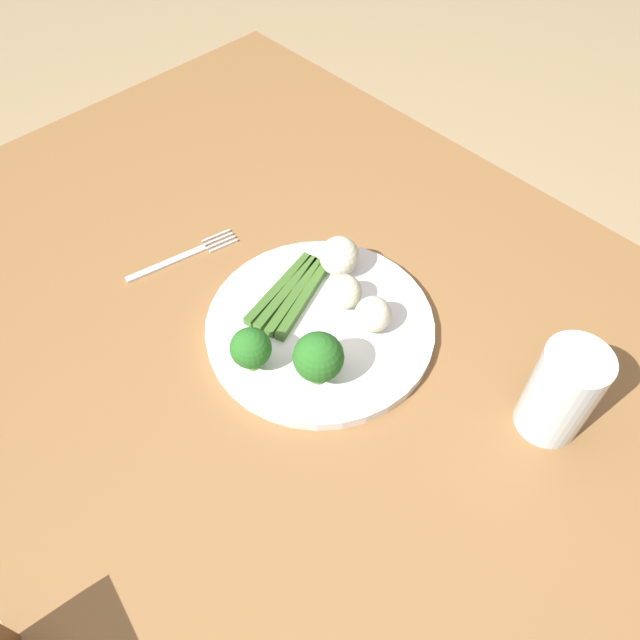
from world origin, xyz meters
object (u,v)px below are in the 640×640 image
Objects in this scene: broccoli_left at (251,348)px; water_glass at (562,392)px; asparagus_bundle at (291,294)px; cauliflower_mid at (339,256)px; cauliflower_near_fork at (373,314)px; dining_table at (319,384)px; plate at (320,326)px; broccoli_near_center at (318,358)px; cauliflower_back at (345,291)px; fork at (184,256)px.

water_glass is at bearing 35.09° from broccoli_left.
cauliflower_mid is at bearing 156.14° from asparagus_bundle.
broccoli_left is at bearing -111.39° from cauliflower_near_fork.
asparagus_bundle is 0.12m from cauliflower_near_fork.
dining_table is at bearing 62.46° from asparagus_bundle.
water_glass is at bearing 2.72° from cauliflower_mid.
plate is 0.10m from cauliflower_mid.
broccoli_near_center reaches higher than asparagus_bundle.
water_glass is (0.33, 0.09, 0.04)m from asparagus_bundle.
asparagus_bundle is 3.16× the size of cauliflower_near_fork.
cauliflower_near_fork is 1.04× the size of cauliflower_back.
fork is (-0.17, -0.05, -0.02)m from asparagus_bundle.
cauliflower_near_fork is (0.05, 0.04, 0.03)m from plate.
broccoli_left is at bearing 7.24° from asparagus_bundle.
water_glass reaches higher than cauliflower_back.
broccoli_left is 1.13× the size of cauliflower_mid.
broccoli_left is (-0.01, -0.10, 0.04)m from plate.
cauliflower_near_fork reaches higher than asparagus_bundle.
asparagus_bundle is 0.12m from broccoli_left.
water_glass is (0.50, 0.15, 0.06)m from fork.
broccoli_left is 0.36× the size of fork.
broccoli_near_center is 0.29m from fork.
cauliflower_back is at bearing 100.57° from dining_table.
broccoli_near_center is 1.36× the size of cauliflower_mid.
cauliflower_back is 0.28m from water_glass.
asparagus_bundle is 0.08m from cauliflower_mid.
dining_table is at bearing -68.63° from fork.
dining_table is 28.40× the size of cauliflower_near_fork.
water_glass reaches higher than broccoli_near_center.
asparagus_bundle is 1.15× the size of water_glass.
asparagus_bundle reaches higher than plate.
broccoli_left is 0.23m from fork.
cauliflower_near_fork is 0.28× the size of fork.
dining_table is 8.99× the size of asparagus_bundle.
cauliflower_near_fork is 0.05m from cauliflower_back.
cauliflower_back is (-0.01, 0.06, 0.15)m from dining_table.
broccoli_left is 0.16m from cauliflower_near_fork.
fork is (-0.22, -0.10, -0.04)m from cauliflower_back.
cauliflower_mid reaches higher than dining_table.
asparagus_bundle is 2.42× the size of broccoli_left.
asparagus_bundle is at bearing 152.37° from broccoli_near_center.
cauliflower_back is at bearing 92.37° from plate.
broccoli_near_center is at bearing -80.08° from fork.
broccoli_near_center is at bearing -52.72° from cauliflower_mid.
dining_table is 0.18m from broccoli_near_center.
water_glass is at bearing 13.11° from cauliflower_near_fork.
broccoli_near_center is at bearing -44.15° from dining_table.
cauliflower_mid is 0.42× the size of water_glass.
water_glass is (0.23, 0.05, 0.03)m from cauliflower_near_fork.
cauliflower_back is (-0.05, 0.00, -0.00)m from cauliflower_near_fork.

